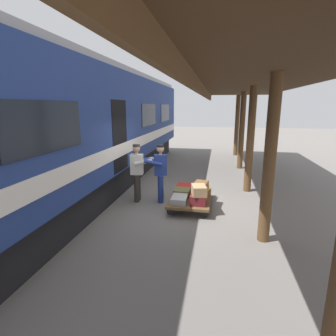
% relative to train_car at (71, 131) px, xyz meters
% --- Properties ---
extents(ground_plane, '(60.00, 60.00, 0.00)m').
position_rel_train_car_xyz_m(ground_plane, '(-3.22, 0.00, -2.06)').
color(ground_plane, slate).
extents(platform_canopy, '(3.20, 18.00, 3.56)m').
position_rel_train_car_xyz_m(platform_canopy, '(-5.20, -0.00, 1.22)').
color(platform_canopy, brown).
rests_on(platform_canopy, ground_plane).
extents(train_car, '(3.02, 18.70, 4.00)m').
position_rel_train_car_xyz_m(train_car, '(0.00, 0.00, 0.00)').
color(train_car, navy).
rests_on(train_car, ground_plane).
extents(luggage_cart, '(1.11, 1.89, 0.28)m').
position_rel_train_car_xyz_m(luggage_cart, '(-3.54, -0.00, -1.83)').
color(luggage_cart, brown).
rests_on(luggage_cart, ground_plane).
extents(suitcase_orange_carryall, '(0.44, 0.53, 0.19)m').
position_rel_train_car_xyz_m(suitcase_orange_carryall, '(-3.79, -0.00, -1.69)').
color(suitcase_orange_carryall, '#CC6B23').
rests_on(suitcase_orange_carryall, luggage_cart).
extents(suitcase_gray_aluminum, '(0.42, 0.61, 0.16)m').
position_rel_train_car_xyz_m(suitcase_gray_aluminum, '(-3.29, 0.52, -1.70)').
color(suitcase_gray_aluminum, '#9EA0A5').
rests_on(suitcase_gray_aluminum, luggage_cart).
extents(suitcase_olive_duffel, '(0.45, 0.47, 0.20)m').
position_rel_train_car_xyz_m(suitcase_olive_duffel, '(-3.29, -0.00, -1.68)').
color(suitcase_olive_duffel, brown).
rests_on(suitcase_olive_duffel, luggage_cart).
extents(suitcase_maroon_trunk, '(0.41, 0.53, 0.25)m').
position_rel_train_car_xyz_m(suitcase_maroon_trunk, '(-3.79, 0.52, -1.66)').
color(suitcase_maroon_trunk, maroon).
rests_on(suitcase_maroon_trunk, luggage_cart).
extents(suitcase_red_plastic, '(0.48, 0.61, 0.17)m').
position_rel_train_car_xyz_m(suitcase_red_plastic, '(-3.29, -0.52, -1.70)').
color(suitcase_red_plastic, '#AD231E').
rests_on(suitcase_red_plastic, luggage_cart).
extents(suitcase_yellow_case, '(0.49, 0.53, 0.18)m').
position_rel_train_car_xyz_m(suitcase_yellow_case, '(-3.79, -0.52, -1.69)').
color(suitcase_yellow_case, gold).
rests_on(suitcase_yellow_case, luggage_cart).
extents(suitcase_brown_leather, '(0.41, 0.54, 0.25)m').
position_rel_train_car_xyz_m(suitcase_brown_leather, '(-3.83, 0.00, -1.47)').
color(suitcase_brown_leather, brown).
rests_on(suitcase_brown_leather, suitcase_orange_carryall).
extents(suitcase_tan_vintage, '(0.45, 0.56, 0.25)m').
position_rel_train_car_xyz_m(suitcase_tan_vintage, '(-3.81, 0.54, -1.41)').
color(suitcase_tan_vintage, tan).
rests_on(suitcase_tan_vintage, suitcase_maroon_trunk).
extents(porter_in_overalls, '(0.72, 0.54, 1.70)m').
position_rel_train_car_xyz_m(porter_in_overalls, '(-2.61, -0.18, -1.14)').
color(porter_in_overalls, navy).
rests_on(porter_in_overalls, ground_plane).
extents(porter_by_door, '(0.70, 0.48, 1.70)m').
position_rel_train_car_xyz_m(porter_by_door, '(-1.95, -0.13, -1.14)').
color(porter_by_door, '#332D28').
rests_on(porter_by_door, ground_plane).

